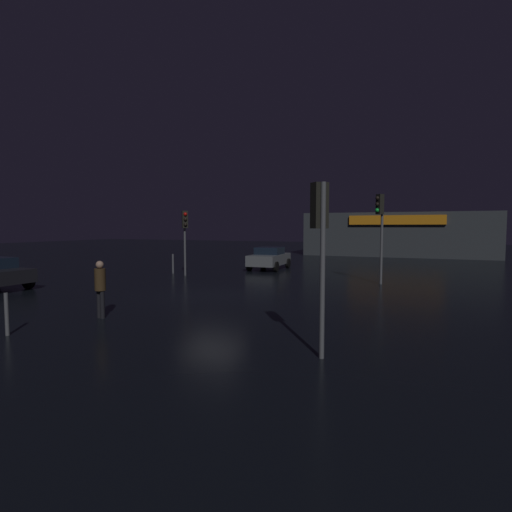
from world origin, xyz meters
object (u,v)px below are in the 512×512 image
object	(u,v)px
store_building	(398,234)
traffic_signal_opposite	(380,219)
traffic_signal_main	(320,226)
pedestrian	(100,285)
car_near	(269,258)
traffic_signal_cross_left	(185,228)

from	to	relation	value
store_building	traffic_signal_opposite	world-z (taller)	traffic_signal_opposite
traffic_signal_main	pedestrian	distance (m)	7.57
car_near	pedestrian	xyz separation A→B (m)	(0.38, -15.82, 0.30)
traffic_signal_main	traffic_signal_opposite	bearing A→B (deg)	90.06
traffic_signal_main	car_near	world-z (taller)	traffic_signal_main
store_building	traffic_signal_cross_left	bearing A→B (deg)	-114.20
traffic_signal_opposite	traffic_signal_main	bearing A→B (deg)	-89.94
store_building	pedestrian	xyz separation A→B (m)	(-6.72, -33.53, -1.05)
car_near	pedestrian	distance (m)	15.82
traffic_signal_cross_left	traffic_signal_main	bearing A→B (deg)	-46.80
traffic_signal_main	pedestrian	size ratio (longest dim) A/B	2.11
traffic_signal_cross_left	traffic_signal_opposite	bearing A→B (deg)	3.93
store_building	car_near	distance (m)	19.13
traffic_signal_cross_left	pedestrian	xyz separation A→B (m)	(3.62, -10.52, -1.76)
traffic_signal_main	traffic_signal_cross_left	distance (m)	15.90
traffic_signal_opposite	traffic_signal_cross_left	size ratio (longest dim) A/B	1.18
traffic_signal_opposite	car_near	bearing A→B (deg)	149.20
car_near	pedestrian	size ratio (longest dim) A/B	2.26
traffic_signal_cross_left	pedestrian	size ratio (longest dim) A/B	2.09
store_building	traffic_signal_opposite	xyz separation A→B (m)	(0.53, -22.26, 1.15)
car_near	pedestrian	bearing A→B (deg)	-88.63
traffic_signal_main	traffic_signal_opposite	world-z (taller)	traffic_signal_opposite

